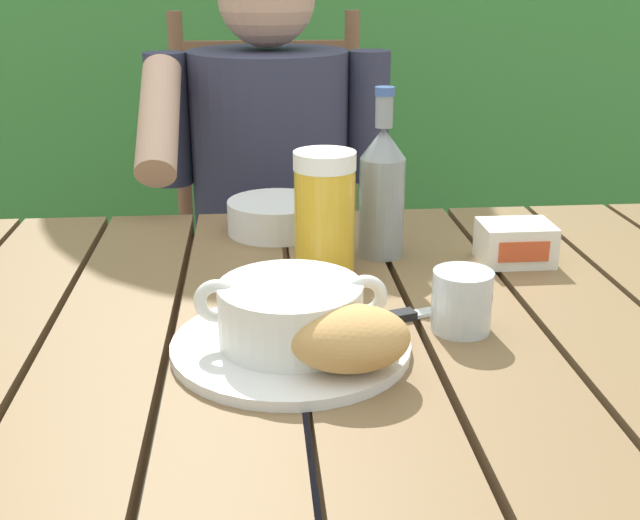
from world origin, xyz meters
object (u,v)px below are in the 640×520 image
(bread_roll, at_px, (350,338))
(table_knife, at_px, (412,314))
(soup_bowl, at_px, (290,311))
(butter_tub, at_px, (515,243))
(beer_bottle, at_px, (382,189))
(person_eating, at_px, (270,191))
(water_glass_small, at_px, (462,301))
(diner_bowl, at_px, (276,216))
(chair_near_diner, at_px, (271,253))
(beer_glass, at_px, (325,214))
(serving_plate, at_px, (291,346))

(bread_roll, distance_m, table_knife, 0.18)
(soup_bowl, bearing_deg, butter_tub, 37.40)
(soup_bowl, distance_m, beer_bottle, 0.34)
(beer_bottle, bearing_deg, bread_roll, -103.75)
(beer_bottle, bearing_deg, butter_tub, -14.07)
(person_eating, relative_size, water_glass_small, 16.10)
(soup_bowl, height_order, diner_bowl, soup_bowl)
(beer_bottle, bearing_deg, water_glass_small, -78.65)
(beer_bottle, height_order, diner_bowl, beer_bottle)
(chair_near_diner, relative_size, water_glass_small, 14.07)
(chair_near_diner, xyz_separation_m, beer_bottle, (0.15, -0.67, 0.33))
(chair_near_diner, distance_m, beer_glass, 0.81)
(chair_near_diner, relative_size, person_eating, 0.87)
(soup_bowl, height_order, beer_glass, beer_glass)
(person_eating, height_order, serving_plate, person_eating)
(serving_plate, height_order, beer_glass, beer_glass)
(beer_bottle, bearing_deg, soup_bowl, -115.97)
(chair_near_diner, bearing_deg, soup_bowl, -89.90)
(bread_roll, relative_size, table_knife, 0.82)
(beer_bottle, xyz_separation_m, diner_bowl, (-0.15, 0.12, -0.07))
(serving_plate, relative_size, beer_glass, 1.55)
(beer_glass, bearing_deg, water_glass_small, -54.15)
(person_eating, distance_m, beer_glass, 0.55)
(serving_plate, bearing_deg, beer_bottle, 64.03)
(person_eating, height_order, water_glass_small, person_eating)
(soup_bowl, height_order, beer_bottle, beer_bottle)
(chair_near_diner, xyz_separation_m, diner_bowl, (-0.00, -0.55, 0.26))
(soup_bowl, distance_m, diner_bowl, 0.43)
(beer_bottle, height_order, water_glass_small, beer_bottle)
(bread_roll, xyz_separation_m, beer_bottle, (0.09, 0.37, 0.06))
(table_knife, height_order, diner_bowl, diner_bowl)
(beer_bottle, distance_m, diner_bowl, 0.21)
(water_glass_small, bearing_deg, person_eating, 105.74)
(serving_plate, relative_size, soup_bowl, 1.28)
(person_eating, distance_m, bread_roll, 0.85)
(soup_bowl, bearing_deg, bread_roll, -49.40)
(person_eating, bearing_deg, diner_bowl, -89.50)
(serving_plate, relative_size, table_knife, 1.72)
(chair_near_diner, bearing_deg, table_knife, -80.35)
(bread_roll, height_order, beer_glass, beer_glass)
(serving_plate, height_order, water_glass_small, water_glass_small)
(beer_glass, distance_m, beer_bottle, 0.11)
(serving_plate, distance_m, table_knife, 0.17)
(chair_near_diner, distance_m, bread_roll, 1.09)
(chair_near_diner, distance_m, butter_tub, 0.84)
(beer_glass, distance_m, table_knife, 0.20)
(person_eating, relative_size, beer_glass, 6.83)
(soup_bowl, height_order, bread_roll, soup_bowl)
(soup_bowl, xyz_separation_m, table_knife, (0.15, 0.08, -0.04))
(person_eating, height_order, beer_bottle, person_eating)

